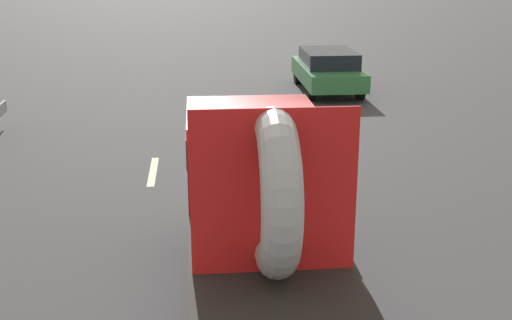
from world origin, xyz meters
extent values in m
plane|color=#38383A|center=(0.00, 0.00, 0.00)|extent=(120.00, 120.00, 0.00)
cylinder|color=black|center=(-0.99, 0.68, 0.45)|extent=(0.28, 0.91, 0.91)
cylinder|color=black|center=(0.71, 0.68, 0.45)|extent=(0.28, 0.91, 0.91)
cube|color=black|center=(-0.14, -0.99, 0.90)|extent=(1.30, 5.49, 0.25)
cube|color=maroon|center=(-0.14, 0.68, 1.70)|extent=(2.00, 2.16, 1.35)
cube|color=black|center=(-0.14, 0.63, 1.99)|extent=(2.02, 2.05, 0.44)
cube|color=black|center=(-0.14, -2.07, 1.07)|extent=(2.00, 3.33, 0.10)
cube|color=black|center=(-0.14, -0.45, 1.67)|extent=(1.80, 0.08, 1.10)
torus|color=#9E9EA3|center=(-0.14, -2.22, 2.10)|extent=(0.45, 1.96, 1.96)
cube|color=red|center=(-0.14, -2.22, 2.10)|extent=(1.90, 0.03, 1.96)
cylinder|color=black|center=(2.75, 14.65, 0.34)|extent=(0.23, 0.67, 0.67)
cylinder|color=black|center=(4.39, 14.65, 0.34)|extent=(0.23, 0.67, 0.67)
cylinder|color=black|center=(2.75, 11.83, 0.34)|extent=(0.23, 0.67, 0.67)
cylinder|color=black|center=(4.39, 11.83, 0.34)|extent=(0.23, 0.67, 0.67)
cube|color=#33723F|center=(3.57, 13.24, 0.62)|extent=(1.89, 4.41, 0.58)
cube|color=black|center=(3.57, 13.14, 1.18)|extent=(1.70, 2.47, 0.52)
cube|color=beige|center=(-1.99, 4.94, 0.00)|extent=(0.16, 2.01, 0.01)
cube|color=beige|center=(1.71, 5.01, 0.00)|extent=(0.16, 2.69, 0.01)
camera|label=1|loc=(-0.98, -9.18, 4.72)|focal=46.44mm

